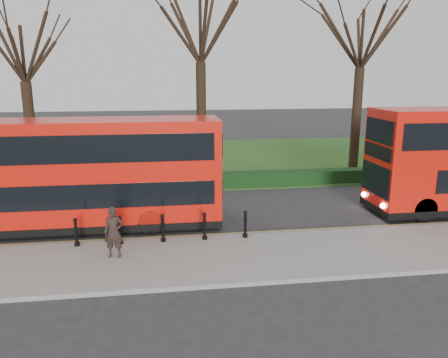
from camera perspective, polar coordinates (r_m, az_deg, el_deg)
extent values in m
plane|color=#28282B|center=(17.84, -6.38, -6.85)|extent=(120.00, 120.00, 0.00)
cube|color=gray|center=(15.03, -6.02, -10.56)|extent=(60.00, 4.00, 0.15)
cube|color=slate|center=(16.88, -6.28, -7.79)|extent=(60.00, 0.25, 0.16)
cube|color=#26501A|center=(32.31, -7.23, 2.49)|extent=(60.00, 18.00, 0.06)
cube|color=black|center=(24.23, -6.92, -0.36)|extent=(60.00, 0.90, 0.80)
cube|color=yellow|center=(17.18, -6.31, -7.65)|extent=(60.00, 0.10, 0.01)
cube|color=yellow|center=(17.37, -6.33, -7.41)|extent=(60.00, 0.10, 0.01)
cylinder|color=black|center=(27.98, -23.91, 5.63)|extent=(0.60, 0.60, 5.76)
cylinder|color=black|center=(26.96, -2.97, 7.68)|extent=(0.60, 0.60, 6.85)
cylinder|color=black|center=(29.59, 16.87, 7.35)|extent=(0.60, 0.60, 6.55)
cylinder|color=black|center=(16.65, -18.75, -6.65)|extent=(0.15, 0.15, 1.00)
cylinder|color=black|center=(16.43, -13.42, -6.57)|extent=(0.15, 0.15, 1.00)
cylinder|color=black|center=(16.34, -7.99, -6.42)|extent=(0.15, 0.15, 1.00)
cylinder|color=black|center=(16.41, -2.55, -6.22)|extent=(0.15, 0.15, 1.00)
cylinder|color=black|center=(16.61, 2.79, -5.96)|extent=(0.15, 0.15, 1.00)
cube|color=red|center=(18.43, -18.20, 0.99)|extent=(11.12, 2.53, 4.09)
cube|color=black|center=(18.97, -17.73, -5.20)|extent=(11.14, 2.55, 0.30)
cube|color=black|center=(17.25, -16.09, -2.21)|extent=(8.89, 0.04, 0.96)
cube|color=black|center=(17.00, -19.19, 3.63)|extent=(10.51, 0.04, 1.06)
cylinder|color=black|center=(17.57, -9.53, -5.53)|extent=(1.01, 0.30, 1.01)
cylinder|color=black|center=(19.69, -9.39, -3.42)|extent=(1.01, 0.30, 1.01)
cube|color=black|center=(20.23, 19.42, 3.40)|extent=(0.06, 2.36, 0.59)
cylinder|color=black|center=(20.63, 24.68, -3.64)|extent=(1.07, 0.32, 1.07)
cylinder|color=black|center=(22.56, 21.51, -1.93)|extent=(1.07, 0.32, 1.07)
imported|color=#2D201C|center=(15.20, -14.21, -6.75)|extent=(0.69, 0.49, 1.76)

